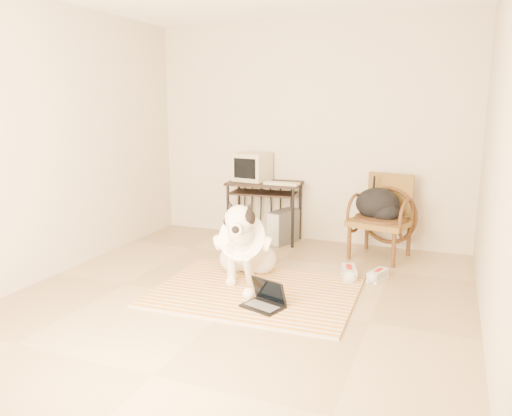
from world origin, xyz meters
The scene contains 16 objects.
floor centered at (0.00, 0.00, 0.00)m, with size 4.50×4.50×0.00m, color #9C845F.
wall_back centered at (0.00, 2.25, 1.35)m, with size 4.50×4.50×0.00m, color beige.
wall_front centered at (0.00, -2.25, 1.35)m, with size 4.50×4.50×0.00m, color beige.
wall_left centered at (-2.00, 0.00, 1.35)m, with size 4.50×4.50×0.00m, color beige.
wall_right centered at (2.00, 0.00, 1.35)m, with size 4.50×4.50×0.00m, color beige.
rug centered at (0.08, 0.26, 0.01)m, with size 1.86×1.44×0.02m.
dog centered at (-0.14, 0.56, 0.35)m, with size 0.62×1.14×0.88m.
laptop centered at (0.30, -0.05, 0.08)m, with size 0.40×0.34×0.24m.
computer_desk centered at (-0.47, 1.95, 0.65)m, with size 0.94×0.57×0.75m.
crt_monitor centered at (-0.65, 2.03, 0.93)m, with size 0.44×0.43×0.35m.
desk_keyboard centered at (-0.21, 1.86, 0.77)m, with size 0.42×0.15×0.03m, color #B3A88C.
pc_tower centered at (-0.21, 1.95, 0.21)m, with size 0.31×0.48×0.41m.
rattan_chair centered at (1.01, 1.83, 0.47)m, with size 0.73×0.71×0.93m.
backpack centered at (0.97, 1.81, 0.60)m, with size 0.50×0.41×0.36m.
sneaker_left centered at (0.82, 0.95, 0.05)m, with size 0.22×0.36×0.12m.
sneaker_right centered at (1.09, 1.03, 0.04)m, with size 0.20×0.30×0.10m.
Camera 1 is at (1.69, -3.79, 1.72)m, focal length 35.00 mm.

